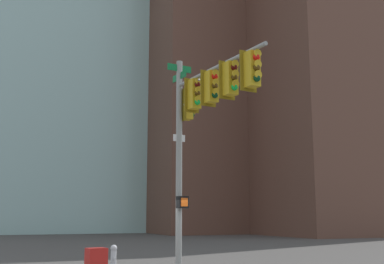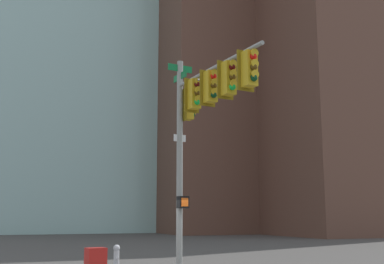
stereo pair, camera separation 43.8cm
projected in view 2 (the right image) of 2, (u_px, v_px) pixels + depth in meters
name	position (u px, v px, depth m)	size (l,w,h in m)	color
signal_pole_assembly	(202.00, 111.00, 15.50)	(5.33, 1.25, 7.41)	gray
fire_hydrant	(117.00, 255.00, 18.71)	(0.34, 0.26, 0.87)	#B2B2B7
building_brick_nearside	(227.00, 66.00, 65.41)	(20.52, 20.67, 44.25)	brown
building_brick_midblock	(309.00, 58.00, 57.60)	(22.74, 14.20, 41.38)	brown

